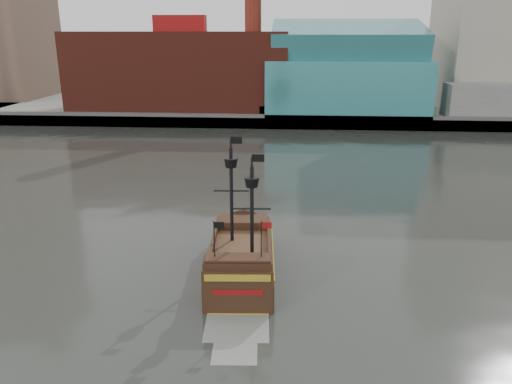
{
  "coord_description": "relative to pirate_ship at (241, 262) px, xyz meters",
  "views": [
    {
      "loc": [
        -0.05,
        -28.14,
        17.01
      ],
      "look_at": [
        -2.95,
        12.07,
        4.0
      ],
      "focal_mm": 35.0,
      "sensor_mm": 36.0,
      "label": 1
    }
  ],
  "objects": [
    {
      "name": "seawall",
      "position": [
        3.51,
        57.79,
        0.33
      ],
      "size": [
        220.0,
        1.0,
        2.6
      ],
      "primitive_type": "cube",
      "color": "#4C4C49",
      "rests_on": "ground"
    },
    {
      "name": "pirate_ship",
      "position": [
        0.0,
        0.0,
        0.0
      ],
      "size": [
        5.23,
        14.48,
        10.66
      ],
      "rotation": [
        0.0,
        0.0,
        0.06
      ],
      "color": "black",
      "rests_on": "ground"
    },
    {
      "name": "promenade_far",
      "position": [
        3.51,
        87.29,
        0.03
      ],
      "size": [
        220.0,
        60.0,
        2.0
      ],
      "primitive_type": "cube",
      "color": "slate",
      "rests_on": "ground"
    },
    {
      "name": "ground",
      "position": [
        3.51,
        -4.71,
        -0.97
      ],
      "size": [
        400.0,
        400.0,
        0.0
      ],
      "primitive_type": "plane",
      "color": "#272924",
      "rests_on": "ground"
    }
  ]
}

